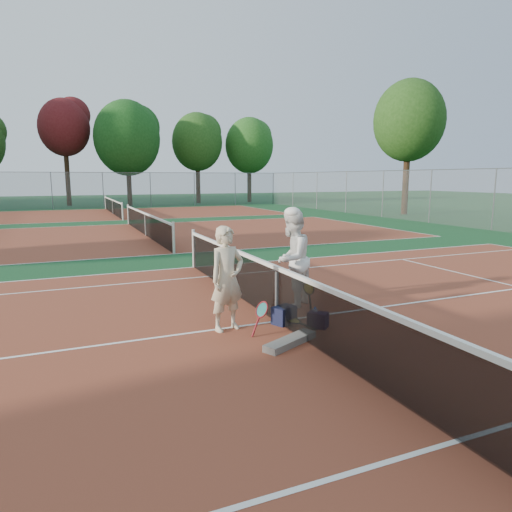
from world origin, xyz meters
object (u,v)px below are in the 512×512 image
(racket_black_held, at_px, (308,296))
(racket_spare, at_px, (293,322))
(net_main, at_px, (277,294))
(water_bottle, at_px, (315,317))
(racket_red, at_px, (262,318))
(sports_bag_navy, at_px, (284,315))
(sports_bag_purple, at_px, (318,320))
(player_a, at_px, (227,279))
(player_b, at_px, (292,259))

(racket_black_held, relative_size, racket_spare, 0.98)
(net_main, height_order, water_bottle, net_main)
(net_main, relative_size, racket_red, 20.44)
(sports_bag_navy, distance_m, sports_bag_purple, 0.61)
(racket_spare, distance_m, sports_bag_navy, 0.21)
(net_main, bearing_deg, player_a, -176.23)
(player_a, height_order, racket_black_held, player_a)
(player_b, bearing_deg, racket_spare, 25.22)
(player_b, relative_size, racket_red, 3.60)
(player_a, distance_m, racket_spare, 1.43)
(net_main, xyz_separation_m, player_a, (-0.96, -0.06, 0.38))
(player_b, bearing_deg, player_a, -11.78)
(racket_black_held, height_order, sports_bag_navy, racket_black_held)
(player_a, height_order, racket_spare, player_a)
(racket_black_held, bearing_deg, racket_spare, 11.24)
(racket_spare, xyz_separation_m, sports_bag_purple, (0.34, -0.26, 0.07))
(sports_bag_purple, bearing_deg, sports_bag_navy, 137.47)
(racket_black_held, height_order, racket_spare, racket_black_held)
(player_b, xyz_separation_m, racket_spare, (-0.53, -1.10, -0.90))
(player_a, relative_size, racket_red, 3.31)
(player_b, bearing_deg, water_bottle, 41.96)
(sports_bag_navy, bearing_deg, racket_spare, -53.86)
(net_main, bearing_deg, racket_black_held, 22.25)
(net_main, distance_m, racket_black_held, 0.94)
(racket_black_held, relative_size, sports_bag_purple, 1.80)
(sports_bag_navy, bearing_deg, water_bottle, -35.91)
(sports_bag_navy, relative_size, water_bottle, 1.33)
(racket_spare, height_order, sports_bag_purple, sports_bag_purple)
(net_main, distance_m, water_bottle, 0.79)
(net_main, distance_m, sports_bag_purple, 0.86)
(racket_spare, bearing_deg, racket_black_held, -73.17)
(net_main, xyz_separation_m, sports_bag_purple, (0.52, -0.57, -0.38))
(player_b, xyz_separation_m, racket_black_held, (0.14, -0.45, -0.67))
(sports_bag_navy, bearing_deg, net_main, 113.93)
(player_a, xyz_separation_m, racket_spare, (1.14, -0.25, -0.83))
(water_bottle, bearing_deg, racket_red, -179.00)
(player_b, distance_m, sports_bag_navy, 1.41)
(player_b, distance_m, sports_bag_purple, 1.61)
(sports_bag_navy, xyz_separation_m, water_bottle, (0.44, -0.32, -0.01))
(racket_spare, bearing_deg, racket_red, 77.61)
(net_main, height_order, player_a, player_a)
(racket_red, relative_size, racket_spare, 0.90)
(racket_spare, distance_m, sports_bag_purple, 0.43)
(racket_red, bearing_deg, player_a, 113.16)
(racket_red, relative_size, sports_bag_purple, 1.64)
(player_b, distance_m, racket_spare, 1.52)
(net_main, relative_size, racket_black_held, 18.66)
(racket_red, bearing_deg, water_bottle, -21.82)
(player_a, bearing_deg, water_bottle, -31.23)
(player_a, distance_m, racket_red, 0.88)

